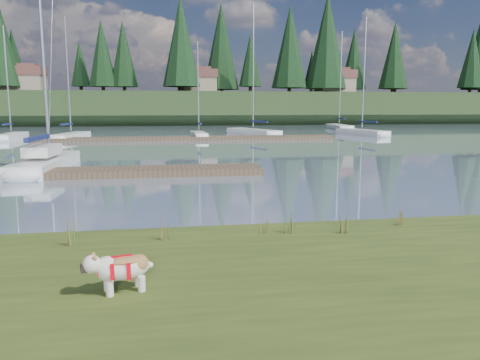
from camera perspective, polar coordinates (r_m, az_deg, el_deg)
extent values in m
plane|color=#7C8DA7|center=(41.48, -9.05, 4.80)|extent=(200.00, 200.00, 0.00)
cube|color=#3E4D1B|center=(6.04, -6.39, -18.12)|extent=(60.00, 9.00, 0.35)
cube|color=#1F3117|center=(84.38, -9.31, 8.55)|extent=(200.00, 20.00, 5.00)
cylinder|color=silver|center=(6.80, -15.60, -12.62)|extent=(0.11, 0.11, 0.22)
cylinder|color=silver|center=(7.00, -15.86, -11.98)|extent=(0.11, 0.11, 0.22)
cylinder|color=silver|center=(6.86, -11.90, -12.26)|extent=(0.11, 0.11, 0.22)
cylinder|color=silver|center=(7.06, -12.27, -11.65)|extent=(0.11, 0.11, 0.22)
ellipsoid|color=silver|center=(6.85, -13.88, -10.32)|extent=(0.79, 0.53, 0.34)
ellipsoid|color=olive|center=(6.82, -13.92, -9.45)|extent=(0.57, 0.45, 0.12)
ellipsoid|color=silver|center=(6.76, -17.62, -9.76)|extent=(0.31, 0.32, 0.25)
cube|color=black|center=(6.77, -18.54, -10.19)|extent=(0.11, 0.14, 0.10)
cube|color=white|center=(23.55, -22.55, 1.68)|extent=(1.87, 7.11, 0.70)
ellipsoid|color=white|center=(26.95, -20.60, 2.63)|extent=(1.61, 1.98, 0.70)
cylinder|color=silver|center=(24.23, -23.01, 15.90)|extent=(0.14, 0.14, 10.68)
cube|color=#161F4D|center=(22.44, -23.45, 4.72)|extent=(0.32, 3.21, 0.20)
cube|color=white|center=(23.10, -22.92, 3.35)|extent=(1.22, 2.60, 0.45)
cube|color=#4C3D2C|center=(20.91, -19.65, 0.81)|extent=(16.00, 2.00, 0.30)
cube|color=#4C3D2C|center=(41.53, -6.28, 5.07)|extent=(26.00, 2.20, 0.30)
cube|color=white|center=(46.49, -26.08, 4.71)|extent=(1.39, 5.96, 0.70)
ellipsoid|color=white|center=(49.34, -25.08, 4.97)|extent=(1.31, 1.63, 0.70)
cylinder|color=silver|center=(46.47, -26.52, 10.97)|extent=(0.12, 0.12, 9.01)
cube|color=#161F4D|center=(45.66, -26.48, 6.11)|extent=(0.22, 2.37, 0.20)
cube|color=white|center=(44.76, -19.88, 4.96)|extent=(2.56, 6.46, 0.70)
ellipsoid|color=white|center=(47.71, -18.53, 5.24)|extent=(1.67, 1.94, 0.70)
cylinder|color=silver|center=(44.77, -20.26, 12.00)|extent=(0.12, 0.12, 9.85)
cube|color=#161F4D|center=(43.90, -20.36, 6.41)|extent=(0.65, 2.50, 0.20)
cube|color=white|center=(43.73, -5.03, 5.38)|extent=(1.33, 5.07, 0.70)
ellipsoid|color=white|center=(46.23, -5.39, 5.56)|extent=(1.15, 1.41, 0.70)
cylinder|color=silver|center=(43.69, -5.12, 11.33)|extent=(0.12, 0.12, 7.92)
cube|color=#161F4D|center=(43.00, -4.95, 6.89)|extent=(0.28, 2.01, 0.20)
cube|color=white|center=(49.34, 1.61, 5.81)|extent=(4.60, 8.24, 0.70)
ellipsoid|color=white|center=(52.83, -0.71, 6.02)|extent=(2.44, 2.70, 0.70)
cylinder|color=silver|center=(49.44, 1.65, 13.72)|extent=(0.12, 0.12, 12.47)
cube|color=#161F4D|center=(48.36, 2.32, 7.14)|extent=(1.33, 3.09, 0.20)
cube|color=white|center=(50.05, 14.63, 5.57)|extent=(3.12, 7.26, 0.70)
ellipsoid|color=white|center=(52.93, 12.34, 5.82)|extent=(1.93, 2.22, 0.70)
cylinder|color=silver|center=(50.09, 14.90, 12.47)|extent=(0.12, 0.12, 10.91)
cube|color=#161F4D|center=(49.23, 15.35, 6.86)|extent=(0.81, 2.79, 0.20)
cube|color=white|center=(63.10, 11.98, 6.30)|extent=(2.62, 7.93, 0.70)
ellipsoid|color=white|center=(66.87, 11.13, 6.47)|extent=(1.92, 2.30, 0.70)
cylinder|color=silver|center=(63.15, 12.18, 12.09)|extent=(0.12, 0.12, 11.60)
cube|color=#161F4D|center=(62.04, 12.27, 7.34)|extent=(0.54, 3.10, 0.20)
cone|color=#475B23|center=(9.28, -9.65, -5.71)|extent=(0.03, 0.03, 0.49)
cone|color=brown|center=(9.22, -8.96, -6.09)|extent=(0.03, 0.03, 0.39)
cone|color=#475B23|center=(9.30, -9.28, -5.51)|extent=(0.03, 0.03, 0.53)
cone|color=brown|center=(9.26, -8.77, -6.17)|extent=(0.03, 0.03, 0.34)
cone|color=#475B23|center=(9.20, -9.52, -5.97)|extent=(0.03, 0.03, 0.44)
cone|color=#475B23|center=(9.65, 2.52, -5.34)|extent=(0.03, 0.03, 0.38)
cone|color=brown|center=(9.61, 3.25, -5.63)|extent=(0.03, 0.03, 0.30)
cone|color=#475B23|center=(9.68, 2.83, -5.17)|extent=(0.03, 0.03, 0.42)
cone|color=brown|center=(9.66, 3.37, -5.67)|extent=(0.03, 0.03, 0.27)
cone|color=#475B23|center=(9.58, 2.73, -5.56)|extent=(0.03, 0.03, 0.34)
cone|color=#475B23|center=(9.87, 12.15, -4.84)|extent=(0.03, 0.03, 0.50)
cone|color=brown|center=(9.86, 12.88, -5.18)|extent=(0.03, 0.03, 0.40)
cone|color=#475B23|center=(9.92, 12.41, -4.64)|extent=(0.03, 0.03, 0.55)
cone|color=brown|center=(9.91, 12.95, -5.26)|extent=(0.03, 0.03, 0.35)
cone|color=#475B23|center=(9.81, 12.42, -5.08)|extent=(0.03, 0.03, 0.45)
cone|color=#475B23|center=(9.35, -20.15, -5.67)|extent=(0.03, 0.03, 0.60)
cone|color=brown|center=(9.27, -19.54, -6.13)|extent=(0.03, 0.03, 0.48)
cone|color=#475B23|center=(9.36, -19.77, -5.44)|extent=(0.03, 0.03, 0.66)
cone|color=brown|center=(9.31, -19.31, -6.24)|extent=(0.03, 0.03, 0.42)
cone|color=#475B23|center=(9.27, -20.11, -5.97)|extent=(0.03, 0.03, 0.54)
cone|color=#475B23|center=(9.66, 5.65, -5.14)|extent=(0.03, 0.03, 0.45)
cone|color=brown|center=(9.63, 6.39, -5.47)|extent=(0.03, 0.03, 0.36)
cone|color=#475B23|center=(9.69, 5.95, -4.95)|extent=(0.03, 0.03, 0.50)
cone|color=brown|center=(9.68, 6.49, -5.53)|extent=(0.03, 0.03, 0.32)
cone|color=#475B23|center=(9.59, 5.89, -5.38)|extent=(0.03, 0.03, 0.41)
cone|color=#475B23|center=(10.73, 18.49, -4.06)|extent=(0.03, 0.03, 0.48)
cone|color=brown|center=(10.73, 19.17, -4.35)|extent=(0.03, 0.03, 0.38)
cone|color=#475B23|center=(10.78, 18.71, -3.88)|extent=(0.03, 0.03, 0.53)
cone|color=brown|center=(10.79, 19.21, -4.42)|extent=(0.03, 0.03, 0.34)
cone|color=#475B23|center=(10.68, 18.78, -4.27)|extent=(0.03, 0.03, 0.43)
cube|color=#33281C|center=(10.19, -7.71, -7.38)|extent=(60.00, 0.50, 0.14)
cylinder|color=#382619|center=(83.20, -27.13, 10.04)|extent=(0.60, 0.60, 1.80)
cylinder|color=#382619|center=(84.00, -16.33, 10.63)|extent=(0.60, 0.60, 1.80)
cone|color=black|center=(84.41, -16.51, 14.60)|extent=(4.84, 4.84, 11.00)
cylinder|color=#382619|center=(77.50, -7.10, 11.09)|extent=(0.60, 0.60, 1.80)
cone|color=black|center=(78.11, -7.21, 16.37)|extent=(6.16, 6.16, 14.00)
cylinder|color=#382619|center=(82.85, 1.26, 11.01)|extent=(0.60, 0.60, 1.80)
cone|color=black|center=(83.17, 1.27, 14.42)|extent=(3.96, 3.96, 9.00)
cylinder|color=#382619|center=(84.30, 10.39, 10.83)|extent=(0.60, 0.60, 1.80)
cone|color=black|center=(84.98, 10.55, 16.30)|extent=(7.04, 7.04, 16.00)
cylinder|color=#382619|center=(92.62, 18.07, 10.36)|extent=(0.60, 0.60, 1.80)
cone|color=black|center=(93.04, 18.26, 14.24)|extent=(5.28, 5.28, 12.00)
cylinder|color=#382619|center=(95.93, 26.20, 9.83)|extent=(0.60, 0.60, 1.80)
cone|color=black|center=(96.27, 26.44, 13.17)|extent=(4.62, 4.62, 10.50)
cube|color=gray|center=(84.31, -24.76, 10.51)|extent=(6.00, 5.00, 2.80)
cube|color=brown|center=(84.42, -24.86, 11.93)|extent=(6.30, 5.30, 1.40)
cube|color=brown|center=(84.48, -24.89, 12.47)|extent=(4.20, 3.60, 0.70)
cube|color=gray|center=(82.69, -5.14, 11.33)|extent=(6.00, 5.00, 2.80)
cube|color=brown|center=(82.80, -5.16, 12.78)|extent=(6.30, 5.30, 1.40)
cube|color=brown|center=(82.86, -5.16, 13.33)|extent=(4.20, 3.60, 0.70)
cube|color=gray|center=(85.95, 11.45, 11.10)|extent=(6.00, 5.00, 2.80)
cube|color=brown|center=(86.06, 11.50, 12.49)|extent=(6.30, 5.30, 1.40)
cube|color=brown|center=(86.12, 11.51, 13.02)|extent=(4.20, 3.60, 0.70)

